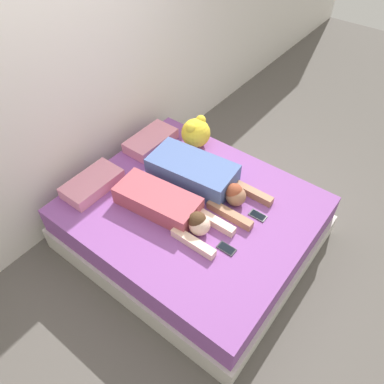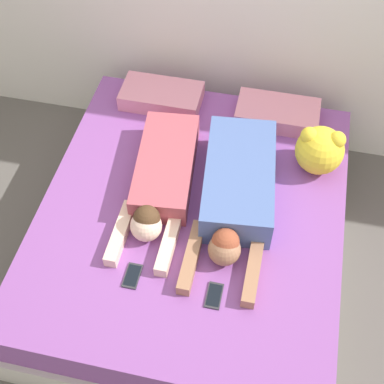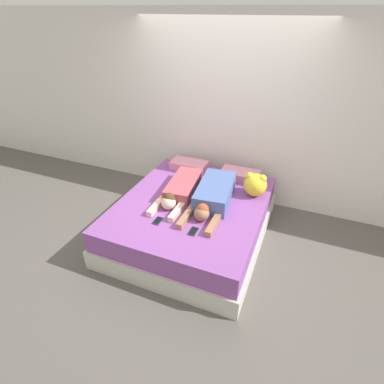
{
  "view_description": "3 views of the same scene",
  "coord_description": "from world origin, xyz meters",
  "px_view_note": "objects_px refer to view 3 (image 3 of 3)",
  "views": [
    {
      "loc": [
        -1.73,
        -1.33,
        2.93
      ],
      "look_at": [
        0.0,
        0.0,
        0.67
      ],
      "focal_mm": 35.0,
      "sensor_mm": 36.0,
      "label": 1
    },
    {
      "loc": [
        0.39,
        -1.78,
        3.01
      ],
      "look_at": [
        0.0,
        0.0,
        0.67
      ],
      "focal_mm": 50.0,
      "sensor_mm": 36.0,
      "label": 2
    },
    {
      "loc": [
        1.18,
        -2.85,
        2.59
      ],
      "look_at": [
        0.0,
        0.0,
        0.67
      ],
      "focal_mm": 28.0,
      "sensor_mm": 36.0,
      "label": 3
    }
  ],
  "objects_px": {
    "pillow_head_left": "(189,165)",
    "pillow_head_right": "(240,175)",
    "person_right": "(213,195)",
    "plush_toy": "(255,184)",
    "person_left": "(180,189)",
    "cell_phone_right": "(193,231)",
    "cell_phone_left": "(158,221)",
    "bed": "(192,219)"
  },
  "relations": [
    {
      "from": "pillow_head_left",
      "to": "pillow_head_right",
      "type": "bearing_deg",
      "value": 0.0
    },
    {
      "from": "person_right",
      "to": "plush_toy",
      "type": "distance_m",
      "value": 0.57
    },
    {
      "from": "pillow_head_left",
      "to": "person_left",
      "type": "distance_m",
      "value": 0.75
    },
    {
      "from": "pillow_head_right",
      "to": "cell_phone_right",
      "type": "xyz_separation_m",
      "value": [
        -0.16,
        -1.35,
        -0.05
      ]
    },
    {
      "from": "person_right",
      "to": "cell_phone_right",
      "type": "height_order",
      "value": "person_right"
    },
    {
      "from": "cell_phone_left",
      "to": "pillow_head_right",
      "type": "bearing_deg",
      "value": 65.65
    },
    {
      "from": "cell_phone_right",
      "to": "plush_toy",
      "type": "bearing_deg",
      "value": 66.06
    },
    {
      "from": "plush_toy",
      "to": "person_right",
      "type": "bearing_deg",
      "value": -139.55
    },
    {
      "from": "bed",
      "to": "plush_toy",
      "type": "xyz_separation_m",
      "value": [
        0.67,
        0.47,
        0.42
      ]
    },
    {
      "from": "person_right",
      "to": "plush_toy",
      "type": "bearing_deg",
      "value": 40.45
    },
    {
      "from": "pillow_head_left",
      "to": "cell_phone_left",
      "type": "bearing_deg",
      "value": -82.32
    },
    {
      "from": "cell_phone_left",
      "to": "cell_phone_right",
      "type": "bearing_deg",
      "value": -2.63
    },
    {
      "from": "pillow_head_right",
      "to": "cell_phone_right",
      "type": "relative_size",
      "value": 3.62
    },
    {
      "from": "bed",
      "to": "person_left",
      "type": "relative_size",
      "value": 1.94
    },
    {
      "from": "bed",
      "to": "pillow_head_left",
      "type": "height_order",
      "value": "pillow_head_left"
    },
    {
      "from": "person_left",
      "to": "plush_toy",
      "type": "bearing_deg",
      "value": 22.92
    },
    {
      "from": "person_left",
      "to": "plush_toy",
      "type": "distance_m",
      "value": 0.95
    },
    {
      "from": "pillow_head_right",
      "to": "person_right",
      "type": "height_order",
      "value": "person_right"
    },
    {
      "from": "cell_phone_left",
      "to": "cell_phone_right",
      "type": "height_order",
      "value": "same"
    },
    {
      "from": "pillow_head_left",
      "to": "cell_phone_right",
      "type": "relative_size",
      "value": 3.62
    },
    {
      "from": "pillow_head_right",
      "to": "person_right",
      "type": "relative_size",
      "value": 0.47
    },
    {
      "from": "pillow_head_right",
      "to": "pillow_head_left",
      "type": "bearing_deg",
      "value": 180.0
    },
    {
      "from": "pillow_head_left",
      "to": "cell_phone_left",
      "type": "distance_m",
      "value": 1.34
    },
    {
      "from": "plush_toy",
      "to": "cell_phone_left",
      "type": "bearing_deg",
      "value": -132.22
    },
    {
      "from": "person_right",
      "to": "pillow_head_right",
      "type": "bearing_deg",
      "value": 78.17
    },
    {
      "from": "cell_phone_left",
      "to": "cell_phone_right",
      "type": "distance_m",
      "value": 0.44
    },
    {
      "from": "bed",
      "to": "plush_toy",
      "type": "distance_m",
      "value": 0.92
    },
    {
      "from": "person_right",
      "to": "plush_toy",
      "type": "relative_size",
      "value": 3.74
    },
    {
      "from": "pillow_head_right",
      "to": "cell_phone_left",
      "type": "xyz_separation_m",
      "value": [
        -0.6,
        -1.33,
        -0.05
      ]
    },
    {
      "from": "pillow_head_left",
      "to": "bed",
      "type": "bearing_deg",
      "value": -64.72
    },
    {
      "from": "person_left",
      "to": "cell_phone_right",
      "type": "relative_size",
      "value": 7.22
    },
    {
      "from": "person_left",
      "to": "pillow_head_right",
      "type": "bearing_deg",
      "value": 50.7
    },
    {
      "from": "pillow_head_right",
      "to": "person_left",
      "type": "height_order",
      "value": "person_left"
    },
    {
      "from": "pillow_head_left",
      "to": "plush_toy",
      "type": "distance_m",
      "value": 1.12
    },
    {
      "from": "pillow_head_right",
      "to": "cell_phone_right",
      "type": "height_order",
      "value": "pillow_head_right"
    },
    {
      "from": "cell_phone_left",
      "to": "plush_toy",
      "type": "bearing_deg",
      "value": 47.78
    },
    {
      "from": "person_right",
      "to": "cell_phone_left",
      "type": "xyz_separation_m",
      "value": [
        -0.45,
        -0.6,
        -0.1
      ]
    },
    {
      "from": "cell_phone_right",
      "to": "person_right",
      "type": "bearing_deg",
      "value": 89.33
    },
    {
      "from": "cell_phone_right",
      "to": "pillow_head_left",
      "type": "bearing_deg",
      "value": 114.72
    },
    {
      "from": "pillow_head_right",
      "to": "person_left",
      "type": "relative_size",
      "value": 0.5
    },
    {
      "from": "bed",
      "to": "cell_phone_left",
      "type": "relative_size",
      "value": 13.99
    },
    {
      "from": "bed",
      "to": "pillow_head_right",
      "type": "xyz_separation_m",
      "value": [
        0.39,
        0.83,
        0.32
      ]
    }
  ]
}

